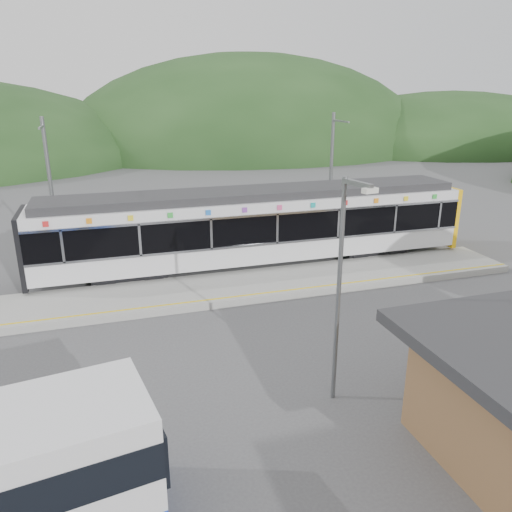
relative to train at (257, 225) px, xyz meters
name	(u,v)px	position (x,y,z in m)	size (l,w,h in m)	color
ground	(253,325)	(-2.04, -6.00, -2.06)	(120.00, 120.00, 0.00)	#4C4C4F
hills	(341,262)	(4.15, -0.71, -2.06)	(146.00, 149.00, 26.00)	#1E3D19
platform	(230,288)	(-2.04, -2.70, -1.91)	(26.00, 3.20, 0.30)	#9E9E99
yellow_line	(238,296)	(-2.04, -4.00, -1.76)	(26.00, 0.10, 0.01)	yellow
train	(257,225)	(0.00, 0.00, 0.00)	(20.44, 3.01, 3.74)	black
catenary_mast_west	(51,192)	(-9.04, 2.56, 1.58)	(0.18, 1.80, 7.00)	slate
catenary_mast_east	(331,177)	(4.96, 2.56, 1.58)	(0.18, 1.80, 7.00)	slate
lamp_post	(342,275)	(-1.22, -11.09, 1.60)	(0.38, 1.10, 6.14)	slate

